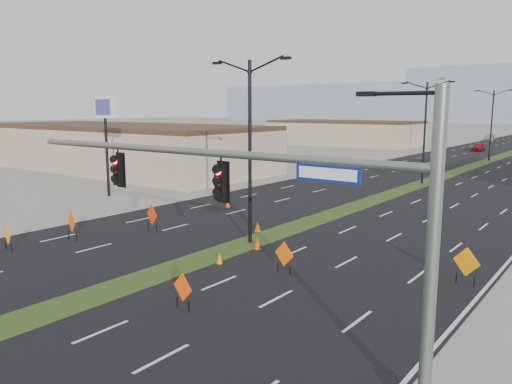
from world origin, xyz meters
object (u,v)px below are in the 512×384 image
Objects in this scene: cone_0 at (258,227)px; pole_sign_west at (105,116)px; construction_sign_1 at (72,222)px; construction_sign_3 at (284,255)px; construction_sign_5 at (466,263)px; streetlight_1 at (425,129)px; construction_sign_0 at (8,235)px; cone_1 at (220,258)px; signal_mast at (270,203)px; cone_2 at (257,244)px; construction_sign_2 at (152,216)px; car_left at (478,147)px; cone_3 at (228,204)px; construction_sign_4 at (183,289)px; streetlight_2 at (492,123)px; car_far at (489,137)px; streetlight_0 at (250,146)px.

pole_sign_west reaches higher than cone_0.
construction_sign_1 is 10.82m from cone_0.
construction_sign_5 is (6.98, 3.44, 0.10)m from construction_sign_3.
streetlight_1 is at bearing 55.76° from pole_sign_west.
construction_sign_0 is 11.60m from cone_1.
construction_sign_5 reaches higher than construction_sign_0.
signal_mast is 25.72× the size of cone_2.
construction_sign_2 is 1.05× the size of construction_sign_5.
cone_0 reaches higher than cone_1.
construction_sign_0 is 0.85× the size of construction_sign_5.
streetlight_1 is 45.76m from car_left.
cone_2 is (1.11, -28.78, -5.10)m from streetlight_1.
cone_3 is at bearing 128.86° from cone_1.
signal_mast is 11.35× the size of construction_sign_4.
cone_0 is 19.28m from pole_sign_west.
streetlight_2 is 5.96× the size of construction_sign_5.
construction_sign_1 reaches higher than construction_sign_5.
streetlight_1 is at bearing 131.28° from construction_sign_5.
construction_sign_3 is 25.65m from pole_sign_west.
construction_sign_5 reaches higher than cone_0.
streetlight_0 is at bearing -89.79° from car_far.
pole_sign_west is at bearing -102.35° from car_left.
construction_sign_5 reaches higher than cone_1.
construction_sign_3 is 2.81× the size of cone_1.
streetlight_0 and streetlight_1 have the same top height.
streetlight_1 is 30.23m from pole_sign_west.
construction_sign_5 is at bearing 21.54° from cone_1.
construction_sign_5 is (11.50, -55.84, -4.43)m from streetlight_2.
construction_sign_1 is at bearing -104.12° from streetlight_1.
signal_mast is 11.25m from construction_sign_5.
cone_3 reaches higher than cone_1.
construction_sign_2 is at bearing -142.40° from cone_0.
streetlight_1 and streetlight_2 have the same top height.
streetlight_1 reaches higher than construction_sign_2.
construction_sign_3 is at bearing 34.43° from construction_sign_0.
car_far is at bearing 120.85° from construction_sign_5.
car_left is 82.25m from construction_sign_0.
streetlight_2 is 54.03m from cone_0.
cone_3 is (-19.04, 6.74, -0.68)m from construction_sign_5.
car_left is at bearing 122.00° from construction_sign_5.
signal_mast is 1.92× the size of pole_sign_west.
construction_sign_0 reaches higher than cone_0.
car_far is 3.10× the size of construction_sign_5.
car_left reaches higher than cone_3.
car_far is 0.61× the size of pole_sign_west.
car_left is 6.35× the size of cone_0.
construction_sign_3 is 15.80m from cone_3.
cone_1 is 0.06× the size of pole_sign_west.
construction_sign_2 is 8.72m from cone_3.
streetlight_1 is at bearing 91.98° from construction_sign_1.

